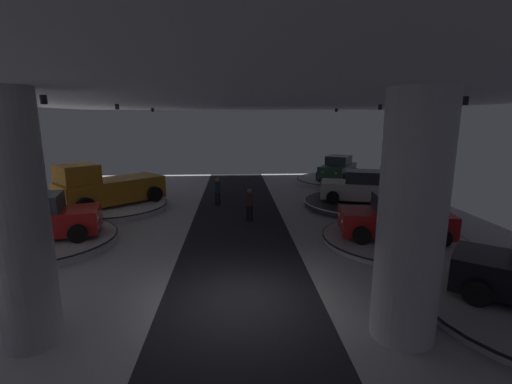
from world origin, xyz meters
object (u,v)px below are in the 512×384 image
Objects in this scene: display_car_mid_right at (396,218)px; display_platform_mid_left at (43,241)px; display_platform_far_right at (359,203)px; display_platform_far_left at (114,206)px; display_car_deep_right at (338,168)px; visitor_walking_near at (218,189)px; display_car_mid_left at (39,219)px; visitor_walking_far at (250,202)px; pickup_truck_far_left at (106,188)px; column_left at (18,223)px; display_platform_deep_right at (337,181)px; display_platform_mid_right at (393,239)px; column_right at (411,219)px; display_car_far_right at (360,187)px.

display_platform_mid_left is (-13.80, 0.44, -0.81)m from display_car_mid_right.
display_platform_far_right is 1.08× the size of display_platform_far_left.
visitor_walking_near is at bearing -144.23° from display_car_deep_right.
visitor_walking_far is at bearing 19.93° from display_car_mid_left.
pickup_truck_far_left is at bearing 82.68° from display_platform_mid_left.
display_car_mid_right is 13.84m from display_platform_mid_left.
pickup_truck_far_left is 3.34× the size of visitor_walking_near.
display_car_mid_left is at bearing -136.50° from visitor_walking_near.
column_left is 0.90× the size of display_platform_far_right.
visitor_walking_near is at bearing 137.77° from display_car_mid_right.
visitor_walking_far is at bearing -17.02° from pickup_truck_far_left.
visitor_walking_far is (-6.24, -2.42, 0.73)m from display_platform_far_right.
display_platform_deep_right is (15.26, 12.47, -0.89)m from display_car_mid_left.
pickup_truck_far_left reaches higher than display_platform_deep_right.
pickup_truck_far_left is 16.27m from display_platform_deep_right.
column_left is 7.06m from display_car_mid_left.
visitor_walking_near is at bearing 43.50° from display_car_mid_left.
display_car_deep_right reaches higher than display_car_mid_right.
display_car_deep_right is (14.34, 7.01, 0.96)m from display_platform_far_left.
display_platform_mid_right is at bearing -96.44° from display_platform_deep_right.
display_car_mid_right is 5.91m from display_platform_far_right.
column_left is 1.24× the size of display_car_mid_right.
pickup_truck_far_left is 7.85m from visitor_walking_far.
display_platform_far_right is (11.44, 11.57, -2.57)m from column_left.
column_right is 8.30m from column_left.
visitor_walking_far is (7.26, -2.51, 0.73)m from display_platform_far_left.
display_platform_mid_left is at bearing -140.71° from display_platform_deep_right.
display_platform_far_left reaches higher than display_platform_mid_right.
display_platform_mid_right is 14.33m from pickup_truck_far_left.
pickup_truck_far_left reaches higher than display_platform_far_right.
visitor_walking_near is (-7.30, 6.63, -0.09)m from display_car_mid_right.
column_left reaches higher than display_platform_deep_right.
display_platform_mid_left is at bearing -136.41° from visitor_walking_near.
visitor_walking_far is at bearing -62.60° from visitor_walking_near.
display_platform_mid_right is 0.86m from display_car_mid_right.
column_left is at bearing -64.38° from display_platform_mid_left.
visitor_walking_near is (-4.75, 12.63, -1.84)m from column_right.
display_platform_far_left is at bearing 130.95° from column_right.
column_left is at bearing -80.02° from display_platform_far_left.
display_car_deep_right is (3.99, 18.93, -1.61)m from column_right.
pickup_truck_far_left is (0.68, 5.26, 1.07)m from display_platform_mid_left.
display_platform_far_left is 15.99m from display_car_deep_right.
column_right is at bearing -29.68° from display_car_mid_left.
display_platform_deep_right is 3.84× the size of visitor_walking_near.
display_platform_far_left is at bearing 80.56° from display_platform_mid_left.
display_car_far_right is at bearing 20.41° from display_car_mid_left.
column_left is 1.22× the size of display_car_deep_right.
column_right is at bearing -49.05° from display_platform_far_left.
pickup_truck_far_left reaches higher than display_car_mid_left.
display_car_mid_right is 13.01m from display_car_deep_right.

